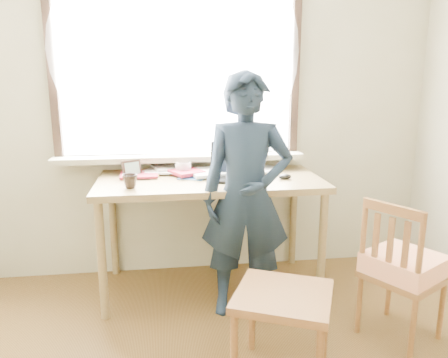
{
  "coord_description": "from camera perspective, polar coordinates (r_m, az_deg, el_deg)",
  "views": [
    {
      "loc": [
        -0.32,
        -1.32,
        1.52
      ],
      "look_at": [
        -0.0,
        0.95,
        0.98
      ],
      "focal_mm": 35.0,
      "sensor_mm": 36.0,
      "label": 1
    }
  ],
  "objects": [
    {
      "name": "room_shell",
      "position": [
        1.56,
        3.28,
        17.45
      ],
      "size": [
        3.52,
        4.02,
        2.61
      ],
      "color": "#B8B394",
      "rests_on": "ground"
    },
    {
      "name": "book_b",
      "position": [
        3.35,
        4.14,
        1.47
      ],
      "size": [
        0.3,
        0.29,
        0.02
      ],
      "primitive_type": "imported",
      "rotation": [
        0.0,
        0.0,
        -0.86
      ],
      "color": "white",
      "rests_on": "desk"
    },
    {
      "name": "picture_frame",
      "position": [
        3.13,
        -11.97,
        1.21
      ],
      "size": [
        0.13,
        0.09,
        0.11
      ],
      "color": "black",
      "rests_on": "desk"
    },
    {
      "name": "mug_white",
      "position": [
        3.16,
        -5.34,
        1.41
      ],
      "size": [
        0.14,
        0.14,
        0.09
      ],
      "primitive_type": "imported",
      "rotation": [
        0.0,
        0.0,
        0.22
      ],
      "color": "white",
      "rests_on": "desk"
    },
    {
      "name": "work_chair",
      "position": [
        2.29,
        7.71,
        -16.13
      ],
      "size": [
        0.61,
        0.6,
        0.48
      ],
      "color": "brown",
      "rests_on": "ground"
    },
    {
      "name": "mouse",
      "position": [
        3.04,
        7.96,
        0.32
      ],
      "size": [
        0.09,
        0.06,
        0.03
      ],
      "primitive_type": "ellipsoid",
      "color": "black",
      "rests_on": "desk"
    },
    {
      "name": "laptop",
      "position": [
        3.03,
        1.52,
        1.17
      ],
      "size": [
        0.4,
        0.35,
        0.24
      ],
      "color": "black",
      "rests_on": "desk"
    },
    {
      "name": "desk",
      "position": [
        3.07,
        -1.86,
        -1.43
      ],
      "size": [
        1.55,
        0.77,
        0.83
      ],
      "color": "olive",
      "rests_on": "ground"
    },
    {
      "name": "desk_clutter",
      "position": [
        3.2,
        -7.97,
        1.02
      ],
      "size": [
        0.7,
        0.51,
        0.05
      ],
      "color": "white",
      "rests_on": "desk"
    },
    {
      "name": "side_chair",
      "position": [
        2.77,
        22.29,
        -10.57
      ],
      "size": [
        0.52,
        0.53,
        0.85
      ],
      "color": "brown",
      "rests_on": "ground"
    },
    {
      "name": "person",
      "position": [
        2.75,
        2.93,
        -2.39
      ],
      "size": [
        0.62,
        0.45,
        1.56
      ],
      "primitive_type": "imported",
      "rotation": [
        0.0,
        0.0,
        -0.14
      ],
      "color": "black",
      "rests_on": "ground"
    },
    {
      "name": "book_a",
      "position": [
        3.27,
        -10.03,
        1.06
      ],
      "size": [
        0.23,
        0.28,
        0.02
      ],
      "primitive_type": "imported",
      "rotation": [
        0.0,
        0.0,
        -0.18
      ],
      "color": "white",
      "rests_on": "desk"
    },
    {
      "name": "mug_dark",
      "position": [
        2.82,
        -12.16,
        -0.3
      ],
      "size": [
        0.14,
        0.14,
        0.09
      ],
      "primitive_type": "imported",
      "rotation": [
        0.0,
        0.0,
        -0.74
      ],
      "color": "black",
      "rests_on": "desk"
    }
  ]
}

